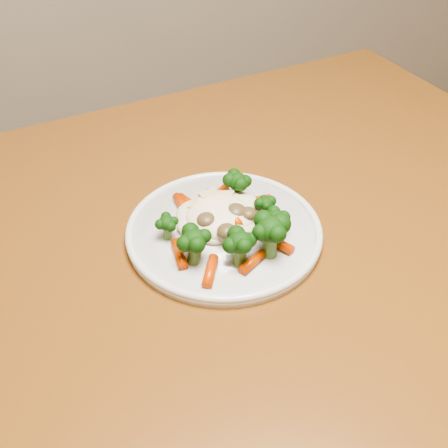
{
  "coord_description": "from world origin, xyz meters",
  "views": [
    {
      "loc": [
        -0.19,
        -0.16,
        1.21
      ],
      "look_at": [
        0.01,
        0.33,
        0.77
      ],
      "focal_mm": 45.0,
      "sensor_mm": 36.0,
      "label": 1
    }
  ],
  "objects": [
    {
      "name": "dining_table",
      "position": [
        -0.07,
        0.3,
        0.66
      ],
      "size": [
        1.32,
        0.95,
        0.75
      ],
      "rotation": [
        0.0,
        0.0,
        0.11
      ],
      "color": "brown",
      "rests_on": "ground"
    },
    {
      "name": "plate",
      "position": [
        0.01,
        0.33,
        0.76
      ],
      "size": [
        0.24,
        0.24,
        0.01
      ],
      "primitive_type": "cylinder",
      "color": "silver",
      "rests_on": "dining_table"
    },
    {
      "name": "meal",
      "position": [
        0.01,
        0.32,
        0.78
      ],
      "size": [
        0.16,
        0.17,
        0.05
      ],
      "color": "#FBEDC9",
      "rests_on": "plate"
    }
  ]
}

